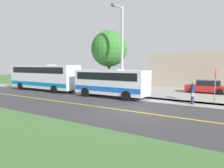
{
  "coord_description": "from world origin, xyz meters",
  "views": [
    {
      "loc": [
        11.94,
        5.88,
        3.13
      ],
      "look_at": [
        -3.5,
        -3.77,
        1.4
      ],
      "focal_mm": 31.87,
      "sensor_mm": 36.0,
      "label": 1
    }
  ],
  "objects_px": {
    "transit_bus_rear": "(44,76)",
    "pedestrian_with_bags": "(193,92)",
    "street_light_pole": "(122,48)",
    "stop_sign": "(215,80)",
    "shuttle_bus_front": "(111,82)",
    "tree_curbside": "(109,49)",
    "commercial_building": "(222,70)",
    "parked_car_near": "(207,87)"
  },
  "relations": [
    {
      "from": "transit_bus_rear",
      "to": "pedestrian_with_bags",
      "type": "distance_m",
      "value": 17.4
    },
    {
      "from": "pedestrian_with_bags",
      "to": "street_light_pole",
      "type": "xyz_separation_m",
      "value": [
        0.02,
        -6.55,
        3.77
      ]
    },
    {
      "from": "pedestrian_with_bags",
      "to": "stop_sign",
      "type": "xyz_separation_m",
      "value": [
        -1.2,
        1.49,
        1.0
      ]
    },
    {
      "from": "shuttle_bus_front",
      "to": "street_light_pole",
      "type": "bearing_deg",
      "value": 115.18
    },
    {
      "from": "pedestrian_with_bags",
      "to": "tree_curbside",
      "type": "height_order",
      "value": "tree_curbside"
    },
    {
      "from": "street_light_pole",
      "to": "tree_curbside",
      "type": "bearing_deg",
      "value": -129.51
    },
    {
      "from": "tree_curbside",
      "to": "transit_bus_rear",
      "type": "bearing_deg",
      "value": -69.26
    },
    {
      "from": "street_light_pole",
      "to": "tree_curbside",
      "type": "distance_m",
      "value": 3.96
    },
    {
      "from": "stop_sign",
      "to": "shuttle_bus_front",
      "type": "bearing_deg",
      "value": -79.59
    },
    {
      "from": "stop_sign",
      "to": "tree_curbside",
      "type": "bearing_deg",
      "value": -96.68
    },
    {
      "from": "stop_sign",
      "to": "street_light_pole",
      "type": "bearing_deg",
      "value": -81.41
    },
    {
      "from": "pedestrian_with_bags",
      "to": "shuttle_bus_front",
      "type": "bearing_deg",
      "value": -86.58
    },
    {
      "from": "transit_bus_rear",
      "to": "commercial_building",
      "type": "relative_size",
      "value": 0.52
    },
    {
      "from": "stop_sign",
      "to": "street_light_pole",
      "type": "height_order",
      "value": "street_light_pole"
    },
    {
      "from": "shuttle_bus_front",
      "to": "parked_car_near",
      "type": "relative_size",
      "value": 1.68
    },
    {
      "from": "parked_car_near",
      "to": "tree_curbside",
      "type": "bearing_deg",
      "value": -62.0
    },
    {
      "from": "pedestrian_with_bags",
      "to": "street_light_pole",
      "type": "distance_m",
      "value": 7.56
    },
    {
      "from": "pedestrian_with_bags",
      "to": "stop_sign",
      "type": "bearing_deg",
      "value": 128.85
    },
    {
      "from": "tree_curbside",
      "to": "commercial_building",
      "type": "relative_size",
      "value": 0.36
    },
    {
      "from": "transit_bus_rear",
      "to": "pedestrian_with_bags",
      "type": "bearing_deg",
      "value": 91.46
    },
    {
      "from": "shuttle_bus_front",
      "to": "transit_bus_rear",
      "type": "xyz_separation_m",
      "value": [
        -0.0,
        -9.9,
        0.24
      ]
    },
    {
      "from": "transit_bus_rear",
      "to": "parked_car_near",
      "type": "height_order",
      "value": "transit_bus_rear"
    },
    {
      "from": "shuttle_bus_front",
      "to": "commercial_building",
      "type": "relative_size",
      "value": 0.39
    },
    {
      "from": "street_light_pole",
      "to": "tree_curbside",
      "type": "relative_size",
      "value": 1.22
    },
    {
      "from": "shuttle_bus_front",
      "to": "stop_sign",
      "type": "xyz_separation_m",
      "value": [
        -1.65,
        8.96,
        0.44
      ]
    },
    {
      "from": "parked_car_near",
      "to": "commercial_building",
      "type": "xyz_separation_m",
      "value": [
        -8.81,
        1.0,
        1.81
      ]
    },
    {
      "from": "transit_bus_rear",
      "to": "commercial_building",
      "type": "distance_m",
      "value": 25.12
    },
    {
      "from": "shuttle_bus_front",
      "to": "tree_curbside",
      "type": "height_order",
      "value": "tree_curbside"
    },
    {
      "from": "shuttle_bus_front",
      "to": "street_light_pole",
      "type": "xyz_separation_m",
      "value": [
        -0.43,
        0.92,
        3.2
      ]
    },
    {
      "from": "stop_sign",
      "to": "parked_car_near",
      "type": "distance_m",
      "value": 6.75
    },
    {
      "from": "pedestrian_with_bags",
      "to": "tree_curbside",
      "type": "distance_m",
      "value": 10.71
    },
    {
      "from": "shuttle_bus_front",
      "to": "pedestrian_with_bags",
      "type": "height_order",
      "value": "shuttle_bus_front"
    },
    {
      "from": "transit_bus_rear",
      "to": "street_light_pole",
      "type": "xyz_separation_m",
      "value": [
        -0.43,
        10.82,
        2.97
      ]
    },
    {
      "from": "street_light_pole",
      "to": "transit_bus_rear",
      "type": "bearing_deg",
      "value": -87.74
    },
    {
      "from": "pedestrian_with_bags",
      "to": "parked_car_near",
      "type": "bearing_deg",
      "value": 178.86
    },
    {
      "from": "tree_curbside",
      "to": "stop_sign",
      "type": "bearing_deg",
      "value": 83.32
    },
    {
      "from": "commercial_building",
      "to": "stop_sign",
      "type": "bearing_deg",
      "value": 1.24
    },
    {
      "from": "commercial_building",
      "to": "street_light_pole",
      "type": "bearing_deg",
      "value": -25.03
    },
    {
      "from": "transit_bus_rear",
      "to": "commercial_building",
      "type": "bearing_deg",
      "value": 132.44
    },
    {
      "from": "shuttle_bus_front",
      "to": "parked_car_near",
      "type": "bearing_deg",
      "value": 136.85
    },
    {
      "from": "parked_car_near",
      "to": "transit_bus_rear",
      "type": "bearing_deg",
      "value": -65.11
    },
    {
      "from": "shuttle_bus_front",
      "to": "parked_car_near",
      "type": "distance_m",
      "value": 11.18
    }
  ]
}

